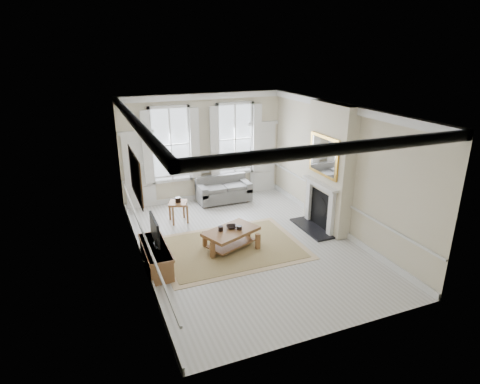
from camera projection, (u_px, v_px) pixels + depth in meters
name	position (u px, v px, depth m)	size (l,w,h in m)	color
floor	(248.00, 245.00, 10.12)	(7.20, 7.20, 0.00)	#B7B5AD
ceiling	(248.00, 109.00, 8.95)	(7.20, 7.20, 0.00)	white
back_wall	(203.00, 148.00, 12.67)	(5.20, 5.20, 0.00)	beige
left_wall	(137.00, 195.00, 8.62)	(7.20, 7.20, 0.00)	beige
right_wall	(340.00, 169.00, 10.45)	(7.20, 7.20, 0.00)	beige
window_left	(171.00, 145.00, 12.19)	(1.26, 0.20, 2.20)	#B2BCC6
window_right	(235.00, 139.00, 12.93)	(1.26, 0.20, 2.20)	#B2BCC6
door_left	(139.00, 172.00, 12.10)	(0.90, 0.08, 2.30)	silver
door_right	(262.00, 158.00, 13.55)	(0.90, 0.08, 2.30)	silver
painting	(135.00, 176.00, 8.78)	(0.05, 1.66, 1.06)	#A1681B
chimney_breast	(330.00, 168.00, 10.56)	(0.35, 1.70, 3.38)	beige
hearth	(312.00, 228.00, 10.99)	(0.55, 1.50, 0.05)	black
fireplace	(320.00, 203.00, 10.81)	(0.21, 1.45, 1.33)	silver
mirror	(324.00, 156.00, 10.37)	(0.06, 1.26, 1.06)	gold
sofa	(223.00, 191.00, 12.87)	(1.67, 0.81, 0.82)	#5D5C5A
side_table	(178.00, 206.00, 11.31)	(0.63, 0.63, 0.59)	brown
rug	(231.00, 248.00, 9.95)	(3.50, 2.60, 0.02)	olive
coffee_table	(231.00, 233.00, 9.81)	(1.52, 1.23, 0.50)	brown
ceramic_pot_a	(221.00, 229.00, 9.72)	(0.12, 0.12, 0.12)	black
ceramic_pot_b	(239.00, 228.00, 9.80)	(0.13, 0.13, 0.09)	black
bowl	(231.00, 227.00, 9.88)	(0.27, 0.27, 0.07)	black
tv_stand	(156.00, 257.00, 8.99)	(0.49, 1.51, 0.54)	brown
tv	(155.00, 230.00, 8.77)	(0.08, 0.90, 0.68)	black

